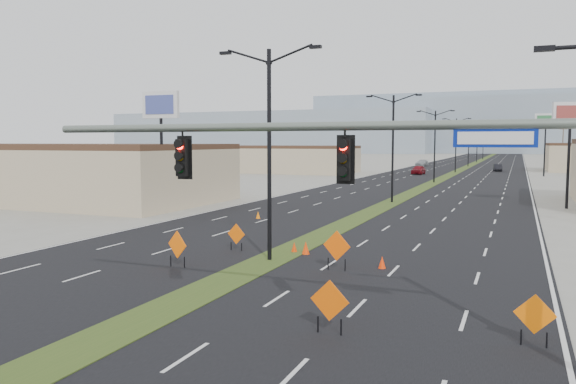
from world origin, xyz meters
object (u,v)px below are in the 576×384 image
at_px(streetlight_0, 269,148).
at_px(streetlight_3, 456,143).
at_px(signal_mast, 415,178).
at_px(construction_sign_2, 236,235).
at_px(cone_1, 306,248).
at_px(car_left, 418,170).
at_px(cone_0, 294,247).
at_px(pole_sign_west, 161,114).
at_px(car_far, 422,163).
at_px(construction_sign_4, 337,247).
at_px(streetlight_2, 435,144).
at_px(streetlight_4, 469,143).
at_px(streetlight_1, 393,145).
at_px(streetlight_6, 483,143).
at_px(streetlight_5, 477,143).
at_px(cone_2, 382,262).
at_px(pole_sign_east_near, 570,122).
at_px(construction_sign_1, 177,246).
at_px(cone_3, 258,215).
at_px(construction_sign_5, 535,316).
at_px(car_mid, 498,168).
at_px(construction_sign_3, 330,302).
at_px(pole_sign_east_far, 546,125).

bearing_deg(streetlight_0, streetlight_3, 90.00).
bearing_deg(signal_mast, construction_sign_2, 134.05).
relative_size(construction_sign_2, cone_1, 2.14).
height_order(car_left, cone_0, car_left).
xyz_separation_m(car_left, pole_sign_west, (-9.86, -62.53, 7.09)).
distance_m(car_far, construction_sign_4, 111.56).
distance_m(streetlight_2, streetlight_4, 56.00).
relative_size(streetlight_1, cone_1, 15.01).
bearing_deg(car_left, streetlight_6, 89.58).
distance_m(streetlight_0, streetlight_3, 84.00).
distance_m(streetlight_4, streetlight_5, 28.00).
height_order(streetlight_1, cone_2, streetlight_1).
xyz_separation_m(streetlight_5, cone_1, (1.10, -137.99, -5.08)).
bearing_deg(pole_sign_east_near, construction_sign_4, -129.17).
height_order(construction_sign_1, pole_sign_east_near, pole_sign_east_near).
distance_m(streetlight_5, construction_sign_2, 138.57).
relative_size(streetlight_1, streetlight_4, 1.00).
height_order(streetlight_0, streetlight_2, same).
relative_size(cone_0, cone_2, 0.95).
height_order(construction_sign_2, pole_sign_east_near, pole_sign_east_near).
height_order(cone_1, cone_3, cone_1).
bearing_deg(signal_mast, cone_3, 123.71).
bearing_deg(construction_sign_5, streetlight_4, 99.54).
height_order(streetlight_5, cone_1, streetlight_5).
relative_size(construction_sign_1, cone_1, 2.51).
xyz_separation_m(streetlight_1, construction_sign_4, (3.63, -28.84, -4.36)).
xyz_separation_m(streetlight_0, construction_sign_2, (-2.60, 1.53, -4.59)).
bearing_deg(pole_sign_west, cone_2, -34.36).
height_order(streetlight_1, car_left, streetlight_1).
bearing_deg(car_mid, cone_2, -96.89).
relative_size(streetlight_1, construction_sign_1, 5.98).
bearing_deg(signal_mast, car_left, 99.26).
bearing_deg(construction_sign_3, streetlight_1, 104.14).
xyz_separation_m(streetlight_0, cone_0, (0.38, 2.24, -5.15)).
height_order(car_far, construction_sign_3, construction_sign_3).
bearing_deg(cone_0, pole_sign_west, 145.36).
distance_m(streetlight_0, pole_sign_west, 20.21).
height_order(construction_sign_1, cone_0, construction_sign_1).
bearing_deg(cone_3, construction_sign_3, -59.76).
bearing_deg(streetlight_3, construction_sign_3, -86.35).
relative_size(construction_sign_2, construction_sign_4, 0.80).
distance_m(streetlight_3, pole_sign_east_far, 16.38).
relative_size(streetlight_3, car_far, 1.94).
relative_size(streetlight_1, pole_sign_west, 1.04).
height_order(streetlight_1, streetlight_4, same).
bearing_deg(streetlight_5, car_left, -94.78).
bearing_deg(pole_sign_east_near, construction_sign_2, -141.03).
bearing_deg(streetlight_2, construction_sign_3, -84.78).
bearing_deg(signal_mast, streetlight_5, 93.26).
distance_m(streetlight_2, streetlight_6, 112.00).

